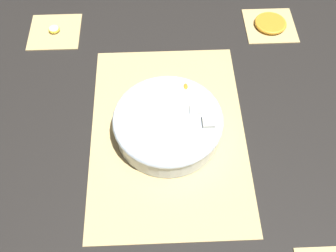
{
  "coord_description": "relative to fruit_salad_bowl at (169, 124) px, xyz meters",
  "views": [
    {
      "loc": [
        0.49,
        -0.02,
        0.77
      ],
      "look_at": [
        0.0,
        0.0,
        0.03
      ],
      "focal_mm": 42.0,
      "sensor_mm": 36.0,
      "label": 1
    }
  ],
  "objects": [
    {
      "name": "bamboo_mat_center",
      "position": [
        -0.0,
        -0.0,
        -0.04
      ],
      "size": [
        0.52,
        0.35,
        0.01
      ],
      "color": "#D6B775",
      "rests_on": "ground_plane"
    },
    {
      "name": "orange_slice_whole",
      "position": [
        -0.35,
        0.3,
        -0.03
      ],
      "size": [
        0.09,
        0.09,
        0.01
      ],
      "color": "orange",
      "rests_on": "coaster_mat_far_left"
    },
    {
      "name": "ground_plane",
      "position": [
        -0.0,
        -0.0,
        -0.04
      ],
      "size": [
        6.0,
        6.0,
        0.0
      ],
      "primitive_type": "plane",
      "color": "black"
    },
    {
      "name": "coaster_mat_far_left",
      "position": [
        -0.35,
        0.3,
        -0.04
      ],
      "size": [
        0.14,
        0.14,
        0.01
      ],
      "color": "#D6B775",
      "rests_on": "ground_plane"
    },
    {
      "name": "fruit_salad_bowl",
      "position": [
        0.0,
        0.0,
        0.0
      ],
      "size": [
        0.25,
        0.25,
        0.06
      ],
      "color": "silver",
      "rests_on": "bamboo_mat_center"
    },
    {
      "name": "banana_coin_single",
      "position": [
        -0.35,
        -0.3,
        -0.03
      ],
      "size": [
        0.03,
        0.03,
        0.01
      ],
      "color": "#F7EFC6",
      "rests_on": "coaster_mat_near_left"
    },
    {
      "name": "coaster_mat_near_left",
      "position": [
        -0.35,
        -0.3,
        -0.04
      ],
      "size": [
        0.14,
        0.14,
        0.01
      ],
      "color": "#D6B775",
      "rests_on": "ground_plane"
    }
  ]
}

